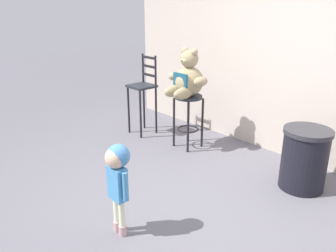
{
  "coord_description": "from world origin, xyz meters",
  "views": [
    {
      "loc": [
        2.06,
        -2.03,
        1.96
      ],
      "look_at": [
        -0.62,
        0.39,
        0.65
      ],
      "focal_mm": 36.18,
      "sensor_mm": 36.0,
      "label": 1
    }
  ],
  "objects_px": {
    "bar_stool_with_teddy": "(188,111)",
    "bar_chair_empty": "(143,91)",
    "teddy_bear": "(187,79)",
    "child_walking": "(118,171)",
    "trash_bin": "(304,159)"
  },
  "relations": [
    {
      "from": "bar_stool_with_teddy",
      "to": "teddy_bear",
      "type": "bearing_deg",
      "value": -90.0
    },
    {
      "from": "teddy_bear",
      "to": "child_walking",
      "type": "height_order",
      "value": "teddy_bear"
    },
    {
      "from": "bar_stool_with_teddy",
      "to": "bar_chair_empty",
      "type": "xyz_separation_m",
      "value": [
        -0.87,
        -0.12,
        0.14
      ]
    },
    {
      "from": "bar_chair_empty",
      "to": "bar_stool_with_teddy",
      "type": "bearing_deg",
      "value": 7.69
    },
    {
      "from": "bar_stool_with_teddy",
      "to": "child_walking",
      "type": "height_order",
      "value": "child_walking"
    },
    {
      "from": "teddy_bear",
      "to": "bar_chair_empty",
      "type": "distance_m",
      "value": 0.93
    },
    {
      "from": "bar_stool_with_teddy",
      "to": "child_walking",
      "type": "relative_size",
      "value": 0.88
    },
    {
      "from": "child_walking",
      "to": "trash_bin",
      "type": "height_order",
      "value": "child_walking"
    },
    {
      "from": "teddy_bear",
      "to": "bar_chair_empty",
      "type": "height_order",
      "value": "teddy_bear"
    },
    {
      "from": "bar_stool_with_teddy",
      "to": "bar_chair_empty",
      "type": "distance_m",
      "value": 0.89
    },
    {
      "from": "bar_chair_empty",
      "to": "child_walking",
      "type": "bearing_deg",
      "value": -43.01
    },
    {
      "from": "bar_stool_with_teddy",
      "to": "bar_chair_empty",
      "type": "bearing_deg",
      "value": -172.31
    },
    {
      "from": "teddy_bear",
      "to": "child_walking",
      "type": "relative_size",
      "value": 0.75
    },
    {
      "from": "trash_bin",
      "to": "bar_chair_empty",
      "type": "bearing_deg",
      "value": -174.62
    },
    {
      "from": "teddy_bear",
      "to": "child_walking",
      "type": "distance_m",
      "value": 2.1
    }
  ]
}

